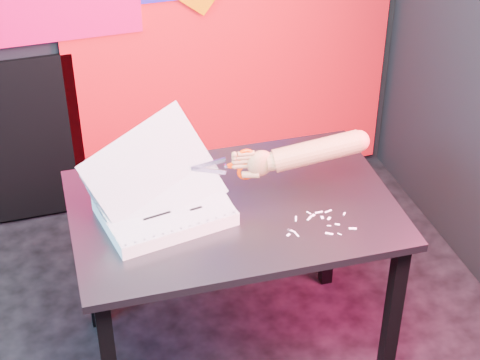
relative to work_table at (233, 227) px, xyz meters
name	(u,v)px	position (x,y,z in m)	size (l,w,h in m)	color
room	(154,115)	(-0.32, -0.32, 0.70)	(3.01, 3.01, 2.71)	black
backdrop	(105,32)	(-0.25, 1.14, 0.30)	(2.88, 0.05, 2.08)	red
work_table	(233,227)	(0.00, 0.00, 0.00)	(1.17, 0.80, 0.75)	black
printout_stack	(164,209)	(-0.25, 0.01, 0.13)	(0.52, 0.38, 0.39)	white
scissors	(242,165)	(0.04, 0.03, 0.25)	(0.22, 0.04, 0.13)	#8D8CAE
hand_forearm	(307,153)	(0.27, -0.01, 0.27)	(0.47, 0.13, 0.15)	#AB765B
paper_clippings	(319,223)	(0.26, -0.18, 0.10)	(0.25, 0.16, 0.00)	white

